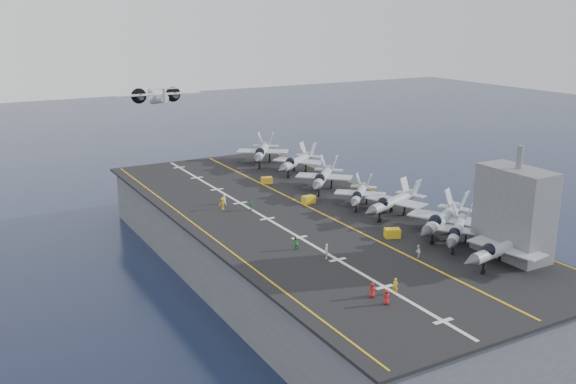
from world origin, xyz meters
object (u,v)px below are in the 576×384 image
fighter_jet_0 (503,247)px  tow_cart_a (392,233)px  island_superstructure (515,202)px  transport_plane (158,99)px

fighter_jet_0 → tow_cart_a: size_ratio=6.26×
island_superstructure → transport_plane: (-19.58, 85.81, 4.95)m
fighter_jet_0 → transport_plane: bearing=100.2°
fighter_jet_0 → island_superstructure: bearing=28.2°
fighter_jet_0 → transport_plane: size_ratio=0.79×
island_superstructure → tow_cart_a: (-9.26, 13.46, -6.84)m
island_superstructure → tow_cart_a: size_ratio=5.82×
tow_cart_a → transport_plane: 74.03m
tow_cart_a → transport_plane: transport_plane is taller
transport_plane → island_superstructure: bearing=-77.1°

